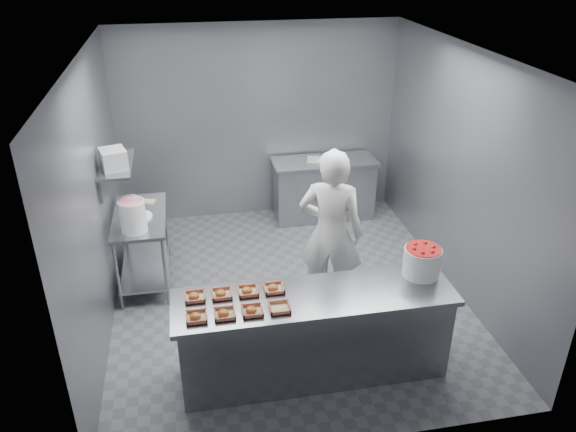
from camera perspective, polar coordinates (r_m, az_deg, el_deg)
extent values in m
plane|color=#4C4C51|center=(6.76, -0.05, -7.84)|extent=(4.50, 4.50, 0.00)
plane|color=white|center=(5.65, -0.06, 16.18)|extent=(4.50, 4.50, 0.00)
cube|color=slate|center=(8.15, -3.02, 9.40)|extent=(4.00, 0.04, 2.80)
cube|color=slate|center=(6.06, -18.99, 1.48)|extent=(0.04, 4.50, 2.80)
cube|color=slate|center=(6.70, 17.05, 4.23)|extent=(0.04, 4.50, 2.80)
cube|color=slate|center=(5.17, 2.74, -8.28)|extent=(2.60, 0.70, 0.05)
cube|color=slate|center=(5.45, 2.64, -12.14)|extent=(2.50, 0.64, 0.85)
cube|color=slate|center=(6.77, -14.87, -0.07)|extent=(0.60, 1.20, 0.04)
cube|color=slate|center=(7.10, -14.23, -4.96)|extent=(0.56, 1.15, 0.03)
cylinder|color=slate|center=(6.53, -16.92, -5.91)|extent=(0.04, 0.04, 0.88)
cylinder|color=slate|center=(6.48, -12.35, -5.57)|extent=(0.04, 0.04, 0.88)
cylinder|color=slate|center=(7.50, -16.26, -1.32)|extent=(0.04, 0.04, 0.88)
cylinder|color=slate|center=(7.45, -12.30, -0.99)|extent=(0.04, 0.04, 0.88)
cube|color=slate|center=(8.16, 3.71, 5.50)|extent=(1.50, 0.60, 0.05)
cube|color=slate|center=(8.34, 3.62, 2.62)|extent=(1.44, 0.55, 0.85)
cube|color=slate|center=(6.53, -17.05, 5.04)|extent=(0.35, 0.90, 0.03)
cube|color=tan|center=(4.92, -9.28, -10.09)|extent=(0.18, 0.18, 0.04)
cube|color=white|center=(4.94, -8.75, -10.03)|extent=(0.10, 0.06, 0.00)
ellipsoid|color=#A8562A|center=(4.92, -9.40, -10.01)|extent=(0.10, 0.10, 0.05)
cube|color=tan|center=(4.93, -6.45, -9.84)|extent=(0.18, 0.18, 0.04)
cube|color=white|center=(4.95, -5.94, -9.78)|extent=(0.10, 0.06, 0.00)
ellipsoid|color=#A8562A|center=(4.92, -6.58, -9.76)|extent=(0.10, 0.10, 0.05)
cube|color=tan|center=(4.94, -3.65, -9.58)|extent=(0.18, 0.18, 0.04)
cube|color=white|center=(4.97, -3.14, -9.51)|extent=(0.10, 0.06, 0.00)
ellipsoid|color=#A8562A|center=(4.94, -3.77, -9.49)|extent=(0.10, 0.10, 0.05)
cube|color=tan|center=(4.97, -0.87, -9.29)|extent=(0.18, 0.18, 0.04)
cube|color=white|center=(4.99, -0.38, -9.22)|extent=(0.10, 0.06, 0.00)
cube|color=tan|center=(5.17, -9.42, -8.09)|extent=(0.18, 0.18, 0.04)
cube|color=white|center=(5.19, -8.92, -8.05)|extent=(0.10, 0.06, 0.00)
ellipsoid|color=#A8562A|center=(5.16, -9.54, -8.01)|extent=(0.10, 0.10, 0.05)
cube|color=tan|center=(5.17, -6.74, -7.86)|extent=(0.18, 0.18, 0.04)
cube|color=white|center=(5.19, -6.25, -7.81)|extent=(0.10, 0.06, 0.00)
ellipsoid|color=#A8562A|center=(5.17, -6.86, -7.78)|extent=(0.10, 0.10, 0.05)
cube|color=tan|center=(5.19, -4.08, -7.62)|extent=(0.18, 0.18, 0.04)
cube|color=white|center=(5.21, -3.60, -7.57)|extent=(0.10, 0.06, 0.00)
ellipsoid|color=#A8562A|center=(5.18, -4.20, -7.53)|extent=(0.10, 0.10, 0.05)
cube|color=tan|center=(5.21, -1.44, -7.35)|extent=(0.18, 0.18, 0.04)
cube|color=white|center=(5.24, -0.98, -7.30)|extent=(0.10, 0.06, 0.00)
ellipsoid|color=#A8562A|center=(5.21, -1.55, -7.27)|extent=(0.10, 0.10, 0.05)
imported|color=silver|center=(6.05, 4.37, -1.75)|extent=(0.82, 0.69, 1.92)
cylinder|color=white|center=(5.52, 13.44, -4.55)|extent=(0.35, 0.35, 0.28)
cylinder|color=red|center=(5.45, 13.59, -3.37)|extent=(0.33, 0.33, 0.04)
cylinder|color=white|center=(6.35, -15.49, 0.00)|extent=(0.29, 0.29, 0.36)
cylinder|color=#D3697B|center=(6.28, -15.68, 1.43)|extent=(0.27, 0.27, 0.02)
torus|color=slate|center=(6.30, -15.61, 0.88)|extent=(0.30, 0.01, 0.30)
cylinder|color=white|center=(6.70, -14.97, -0.07)|extent=(0.37, 0.37, 0.02)
cube|color=#CCB28C|center=(7.05, -13.97, 1.43)|extent=(0.17, 0.16, 0.02)
cube|color=gray|center=(6.33, -17.31, 5.54)|extent=(0.33, 0.35, 0.22)
cube|color=silver|center=(8.12, 3.04, 5.74)|extent=(0.35, 0.29, 0.04)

